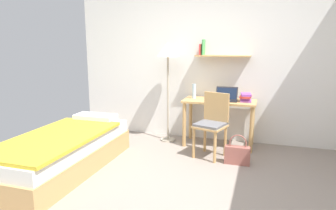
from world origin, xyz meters
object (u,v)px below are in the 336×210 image
at_px(standing_lamp, 168,56).
at_px(water_bottle, 194,91).
at_px(bed, 63,152).
at_px(handbag, 237,154).
at_px(book_stack, 246,97).
at_px(desk, 219,109).
at_px(laptop, 226,97).
at_px(desk_chair, 212,122).

bearing_deg(standing_lamp, water_bottle, 4.89).
bearing_deg(water_bottle, bed, -130.05).
bearing_deg(handbag, book_stack, 87.27).
height_order(bed, book_stack, book_stack).
distance_m(desk, laptop, 0.21).
distance_m(water_bottle, book_stack, 0.80).
bearing_deg(desk, bed, -138.36).
bearing_deg(standing_lamp, book_stack, 0.26).
distance_m(bed, standing_lamp, 2.12).
height_order(desk, handbag, desk).
bearing_deg(desk_chair, book_stack, 49.40).
height_order(desk_chair, water_bottle, water_bottle).
relative_size(standing_lamp, book_stack, 6.63).
bearing_deg(book_stack, standing_lamp, -179.74).
bearing_deg(water_bottle, standing_lamp, -175.11).
distance_m(bed, water_bottle, 2.14).
xyz_separation_m(standing_lamp, book_stack, (1.22, 0.01, -0.60)).
relative_size(desk, desk_chair, 1.22).
height_order(desk_chair, standing_lamp, standing_lamp).
height_order(laptop, water_bottle, water_bottle).
bearing_deg(handbag, bed, -157.87).
distance_m(desk, book_stack, 0.44).
bearing_deg(water_bottle, desk_chair, -53.52).
xyz_separation_m(desk_chair, handbag, (0.38, -0.21, -0.36)).
distance_m(water_bottle, handbag, 1.26).
relative_size(desk, laptop, 3.28).
bearing_deg(water_bottle, desk, -4.73).
height_order(standing_lamp, handbag, standing_lamp).
height_order(standing_lamp, laptop, standing_lamp).
distance_m(desk, desk_chair, 0.49).
bearing_deg(desk_chair, bed, -148.17).
height_order(water_bottle, handbag, water_bottle).
distance_m(desk_chair, standing_lamp, 1.29).
xyz_separation_m(laptop, water_bottle, (-0.51, 0.03, 0.06)).
distance_m(bed, book_stack, 2.67).
xyz_separation_m(bed, handbag, (2.08, 0.85, -0.10)).
bearing_deg(water_bottle, book_stack, -2.20).
distance_m(bed, handbag, 2.25).
distance_m(desk, handbag, 0.90).
bearing_deg(laptop, bed, -139.84).
bearing_deg(standing_lamp, handbag, -30.13).
bearing_deg(desk_chair, standing_lamp, 149.20).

